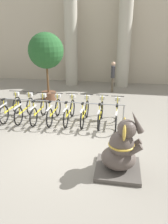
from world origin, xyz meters
TOP-DOWN VIEW (x-y plane):
  - ground_plane at (0.00, 0.00)m, footprint 60.00×60.00m
  - building_facade at (0.00, 8.60)m, footprint 20.00×0.20m
  - column_left at (-1.55, 7.60)m, footprint 0.96×0.96m
  - column_right at (1.55, 7.60)m, footprint 0.96×0.96m
  - bike_rack at (-0.66, 1.95)m, footprint 4.75×0.05m
  - bicycle_0 at (-2.74, 1.84)m, footprint 0.48×1.80m
  - bicycle_1 at (-2.14, 1.81)m, footprint 0.48×1.80m
  - bicycle_2 at (-1.55, 1.80)m, footprint 0.48×1.80m
  - bicycle_3 at (-0.96, 1.83)m, footprint 0.48×1.80m
  - bicycle_4 at (-0.36, 1.87)m, footprint 0.48×1.80m
  - bicycle_5 at (0.23, 1.87)m, footprint 0.48×1.80m
  - bicycle_6 at (0.82, 1.87)m, footprint 0.48×1.80m
  - bicycle_7 at (1.42, 1.82)m, footprint 0.48×1.80m
  - elephant_statue at (1.59, -0.97)m, footprint 1.12×1.12m
  - person_pedestrian at (1.05, 6.26)m, footprint 0.22×0.47m
  - potted_tree at (-1.99, 4.28)m, footprint 1.64×1.64m

SIDE VIEW (x-z plane):
  - ground_plane at x=0.00m, z-range 0.00..0.00m
  - bicycle_0 at x=-2.74m, z-range -0.08..0.91m
  - bicycle_1 at x=-2.14m, z-range -0.08..0.91m
  - bicycle_2 at x=-1.55m, z-range -0.08..0.91m
  - bicycle_3 at x=-0.96m, z-range -0.08..0.91m
  - bicycle_4 at x=-0.36m, z-range -0.08..0.91m
  - bicycle_5 at x=0.23m, z-range -0.08..0.91m
  - bicycle_6 at x=0.82m, z-range -0.08..0.91m
  - bicycle_7 at x=1.42m, z-range -0.08..0.91m
  - elephant_statue at x=1.59m, z-range -0.27..1.41m
  - bike_rack at x=-0.66m, z-range 0.24..1.01m
  - person_pedestrian at x=1.05m, z-range 0.17..1.84m
  - potted_tree at x=-1.99m, z-range 0.68..3.89m
  - column_left at x=-1.55m, z-range 0.04..5.20m
  - column_right at x=1.55m, z-range 0.04..5.20m
  - building_facade at x=0.00m, z-range 0.00..6.00m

